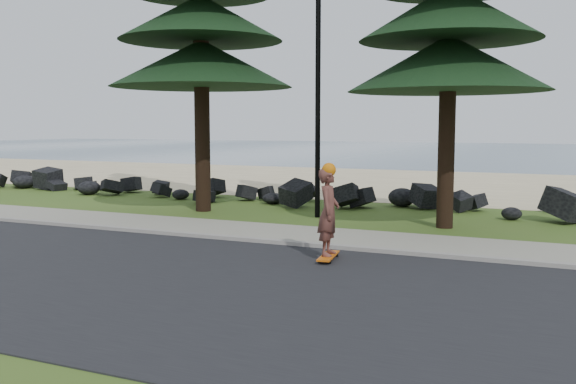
# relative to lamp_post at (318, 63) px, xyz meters

# --- Properties ---
(ground) EXTENTS (160.00, 160.00, 0.00)m
(ground) POSITION_rel_lamp_post_xyz_m (0.00, -3.20, -4.13)
(ground) COLOR #3B5B1C
(ground) RESTS_ON ground
(road) EXTENTS (160.00, 7.00, 0.02)m
(road) POSITION_rel_lamp_post_xyz_m (0.00, -7.70, -4.12)
(road) COLOR black
(road) RESTS_ON ground
(kerb) EXTENTS (160.00, 0.20, 0.10)m
(kerb) POSITION_rel_lamp_post_xyz_m (0.00, -4.10, -4.08)
(kerb) COLOR gray
(kerb) RESTS_ON ground
(sidewalk) EXTENTS (160.00, 2.00, 0.08)m
(sidewalk) POSITION_rel_lamp_post_xyz_m (0.00, -3.00, -4.09)
(sidewalk) COLOR gray
(sidewalk) RESTS_ON ground
(beach_sand) EXTENTS (160.00, 15.00, 0.01)m
(beach_sand) POSITION_rel_lamp_post_xyz_m (0.00, 11.30, -4.13)
(beach_sand) COLOR tan
(beach_sand) RESTS_ON ground
(ocean) EXTENTS (160.00, 58.00, 0.01)m
(ocean) POSITION_rel_lamp_post_xyz_m (0.00, 47.80, -4.13)
(ocean) COLOR #344F63
(ocean) RESTS_ON ground
(seawall_boulders) EXTENTS (60.00, 2.40, 1.10)m
(seawall_boulders) POSITION_rel_lamp_post_xyz_m (0.00, 2.40, -4.13)
(seawall_boulders) COLOR black
(seawall_boulders) RESTS_ON ground
(lamp_post) EXTENTS (0.25, 0.14, 8.14)m
(lamp_post) POSITION_rel_lamp_post_xyz_m (0.00, 0.00, 0.00)
(lamp_post) COLOR black
(lamp_post) RESTS_ON ground
(skateboarder) EXTENTS (0.47, 0.99, 1.79)m
(skateboarder) POSITION_rel_lamp_post_xyz_m (2.28, -5.19, -3.23)
(skateboarder) COLOR #C8570B
(skateboarder) RESTS_ON ground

